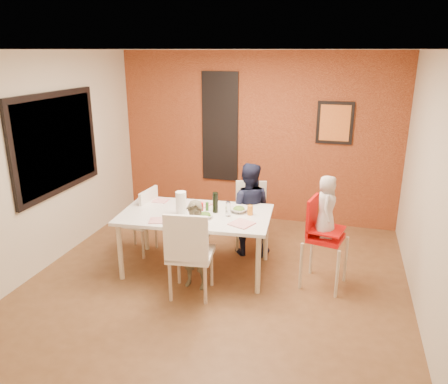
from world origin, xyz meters
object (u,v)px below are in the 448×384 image
(dining_table, at_px, (196,218))
(chair_far, at_px, (251,211))
(wine_bottle, at_px, (215,203))
(paper_towel_roll, at_px, (181,203))
(high_chair, at_px, (322,234))
(chair_near, at_px, (189,250))
(child_near, at_px, (196,245))
(child_far, at_px, (248,209))
(chair_left, at_px, (142,217))
(toddler, at_px, (326,206))

(dining_table, relative_size, chair_far, 2.05)
(wine_bottle, height_order, paper_towel_roll, paper_towel_roll)
(high_chair, bearing_deg, chair_near, 128.79)
(dining_table, relative_size, child_near, 1.79)
(chair_far, bearing_deg, chair_near, -114.47)
(high_chair, height_order, child_near, high_chair)
(high_chair, xyz_separation_m, child_near, (-1.40, -0.45, -0.12))
(chair_far, height_order, child_far, child_far)
(chair_left, xyz_separation_m, high_chair, (2.40, -0.23, 0.13))
(wine_bottle, bearing_deg, dining_table, -157.47)
(toddler, distance_m, paper_towel_roll, 1.73)
(chair_near, relative_size, toddler, 1.45)
(chair_left, height_order, toddler, toddler)
(dining_table, height_order, child_far, child_far)
(dining_table, distance_m, toddler, 1.60)
(chair_left, xyz_separation_m, child_far, (1.39, 0.39, 0.12))
(chair_far, xyz_separation_m, paper_towel_roll, (-0.66, -0.99, 0.39))
(chair_near, height_order, chair_far, chair_near)
(child_near, height_order, paper_towel_roll, child_near)
(toddler, bearing_deg, child_far, 57.73)
(child_near, distance_m, wine_bottle, 0.63)
(child_near, relative_size, child_far, 0.83)
(chair_far, bearing_deg, wine_bottle, -120.82)
(child_near, bearing_deg, chair_left, 150.17)
(chair_far, height_order, paper_towel_roll, paper_towel_roll)
(dining_table, bearing_deg, high_chair, 1.53)
(chair_near, xyz_separation_m, child_near, (-0.01, 0.25, -0.05))
(chair_far, height_order, high_chair, high_chair)
(high_chair, distance_m, toddler, 0.35)
(chair_far, xyz_separation_m, high_chair, (1.03, -0.86, 0.13))
(chair_near, relative_size, high_chair, 0.97)
(high_chair, bearing_deg, child_near, 119.77)
(chair_near, relative_size, child_far, 0.82)
(chair_left, relative_size, child_near, 0.87)
(chair_left, relative_size, wine_bottle, 3.62)
(chair_far, height_order, child_near, child_near)
(chair_far, bearing_deg, child_far, -97.58)
(dining_table, height_order, chair_far, chair_far)
(high_chair, relative_size, paper_towel_roll, 3.71)
(chair_left, xyz_separation_m, paper_towel_roll, (0.71, -0.36, 0.39))
(chair_left, bearing_deg, dining_table, 78.24)
(dining_table, distance_m, high_chair, 1.54)
(chair_left, height_order, wine_bottle, wine_bottle)
(chair_far, relative_size, toddler, 1.29)
(wine_bottle, bearing_deg, chair_near, -95.88)
(chair_near, height_order, wine_bottle, chair_near)
(dining_table, bearing_deg, wine_bottle, 22.53)
(chair_far, distance_m, child_near, 1.36)
(child_far, bearing_deg, child_near, 64.36)
(child_near, xyz_separation_m, wine_bottle, (0.09, 0.51, 0.36))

